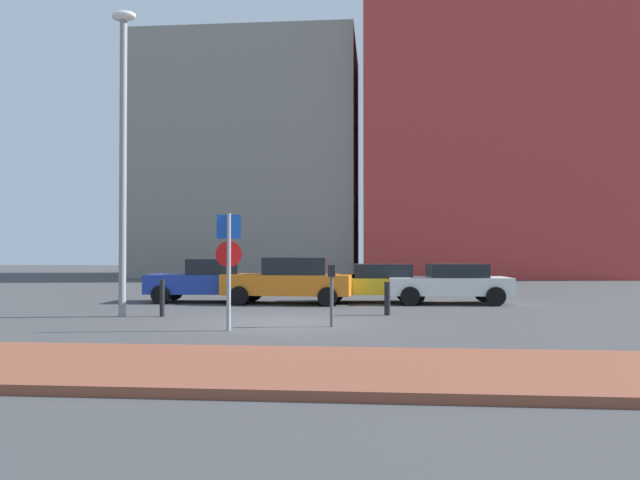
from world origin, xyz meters
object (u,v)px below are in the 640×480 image
parked_car_yellow (374,282)px  traffic_bollard_near (387,299)px  street_lamp (123,140)px  traffic_bollard_mid (162,298)px  parked_car_white (450,283)px  parking_sign_post (229,257)px  parked_car_blue (209,280)px  parking_meter (332,287)px  parked_car_orange (291,280)px

parked_car_yellow → traffic_bollard_near: 4.36m
street_lamp → traffic_bollard_mid: bearing=6.3°
parked_car_white → traffic_bollard_near: size_ratio=4.48×
parking_sign_post → parked_car_blue: bearing=108.4°
parked_car_yellow → parking_meter: parking_meter is taller
parking_sign_post → parked_car_orange: bearing=86.8°
parked_car_orange → parking_sign_post: bearing=-93.2°
parked_car_white → traffic_bollard_mid: (-8.45, -5.01, -0.21)m
parking_meter → traffic_bollard_mid: parking_meter is taller
parked_car_orange → parking_sign_post: 7.48m
parked_car_orange → parked_car_yellow: 2.96m
parked_car_blue → street_lamp: size_ratio=0.49×
parking_meter → street_lamp: 7.37m
parked_car_white → traffic_bollard_mid: parked_car_white is taller
traffic_bollard_near → traffic_bollard_mid: traffic_bollard_mid is taller
parking_sign_post → traffic_bollard_mid: 4.02m
parked_car_white → parking_meter: parking_meter is taller
parked_car_blue → street_lamp: street_lamp is taller
parked_car_yellow → parked_car_white: size_ratio=1.02×
parked_car_yellow → traffic_bollard_mid: 7.89m
parked_car_orange → parking_sign_post: (-0.41, -7.42, 0.87)m
parking_sign_post → traffic_bollard_near: bearing=46.2°
traffic_bollard_near → traffic_bollard_mid: (-6.24, -0.96, 0.05)m
parked_car_orange → street_lamp: (-4.08, -4.67, 4.10)m
parking_meter → traffic_bollard_near: bearing=64.2°
parked_car_yellow → parking_meter: size_ratio=2.90×
parked_car_blue → traffic_bollard_mid: 4.93m
parked_car_blue → parked_car_orange: bearing=-7.0°
parking_sign_post → parking_meter: 2.60m
parked_car_orange → parking_sign_post: parking_sign_post is taller
parking_meter → traffic_bollard_mid: bearing=158.8°
parking_meter → street_lamp: bearing=163.5°
parked_car_orange → parking_meter: (1.88, -6.44, 0.14)m
parked_car_blue → parking_sign_post: 8.25m
parked_car_yellow → parking_sign_post: size_ratio=1.61×
parked_car_yellow → street_lamp: street_lamp is taller
parking_sign_post → street_lamp: 5.60m
parking_sign_post → traffic_bollard_near: 5.43m
parked_car_yellow → traffic_bollard_mid: bearing=-137.8°
street_lamp → traffic_bollard_near: 8.64m
parked_car_yellow → traffic_bollard_mid: (-5.84, -5.29, -0.20)m
traffic_bollard_mid → parking_sign_post: bearing=-48.1°
parked_car_orange → street_lamp: bearing=-131.1°
parked_car_blue → parked_car_white: parked_car_blue is taller
parking_meter → street_lamp: size_ratio=0.17×
parked_car_orange → parking_sign_post: size_ratio=1.68×
parked_car_orange → traffic_bollard_mid: bearing=-123.2°
parked_car_white → parking_sign_post: 9.87m
parking_sign_post → traffic_bollard_mid: bearing=131.9°
parking_sign_post → traffic_bollard_near: (3.67, 3.82, -1.21)m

